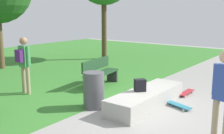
{
  "coord_description": "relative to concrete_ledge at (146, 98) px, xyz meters",
  "views": [
    {
      "loc": [
        -5.68,
        -3.39,
        2.43
      ],
      "look_at": [
        0.37,
        1.17,
        0.92
      ],
      "focal_mm": 43.84,
      "sensor_mm": 36.0,
      "label": 1
    }
  ],
  "objects": [
    {
      "name": "ground_plane",
      "position": [
        -0.37,
        -0.03,
        -0.22
      ],
      "size": [
        28.0,
        28.0,
        0.0
      ],
      "primitive_type": "plane",
      "color": "gray"
    },
    {
      "name": "concrete_ledge",
      "position": [
        0.0,
        0.0,
        0.0
      ],
      "size": [
        2.76,
        0.81,
        0.43
      ],
      "primitive_type": "cube",
      "color": "#A8A59E",
      "rests_on": "ground_plane"
    },
    {
      "name": "backpack_on_ledge",
      "position": [
        -0.18,
        0.1,
        0.38
      ],
      "size": [
        0.34,
        0.33,
        0.32
      ],
      "primitive_type": "cube",
      "rotation": [
        0.0,
        0.0,
        2.44
      ],
      "color": "black",
      "rests_on": "concrete_ledge"
    },
    {
      "name": "skater_performing_trick",
      "position": [
        -1.04,
        -2.17,
        0.84
      ],
      "size": [
        0.26,
        0.42,
        1.78
      ],
      "color": "tan",
      "rests_on": "ground_plane"
    },
    {
      "name": "skateboard_by_ledge",
      "position": [
        1.63,
        -0.45,
        -0.15
      ],
      "size": [
        0.8,
        0.2,
        0.08
      ],
      "color": "#A5262D",
      "rests_on": "ground_plane"
    },
    {
      "name": "skateboard_spare",
      "position": [
        0.41,
        -0.71,
        -0.15
      ],
      "size": [
        0.45,
        0.82,
        0.08
      ],
      "color": "teal",
      "rests_on": "ground_plane"
    },
    {
      "name": "park_bench_by_oak",
      "position": [
        0.81,
        2.26,
        0.27
      ],
      "size": [
        1.65,
        0.7,
        0.91
      ],
      "color": "#1E4223",
      "rests_on": "ground_plane"
    },
    {
      "name": "trash_bin",
      "position": [
        -0.92,
        1.03,
        0.26
      ],
      "size": [
        0.54,
        0.54,
        0.94
      ],
      "primitive_type": "cylinder",
      "color": "#4C4C51",
      "rests_on": "ground_plane"
    },
    {
      "name": "pedestrian_with_backpack",
      "position": [
        -1.24,
        3.49,
        0.82
      ],
      "size": [
        0.35,
        0.43,
        1.72
      ],
      "color": "tan",
      "rests_on": "ground_plane"
    }
  ]
}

